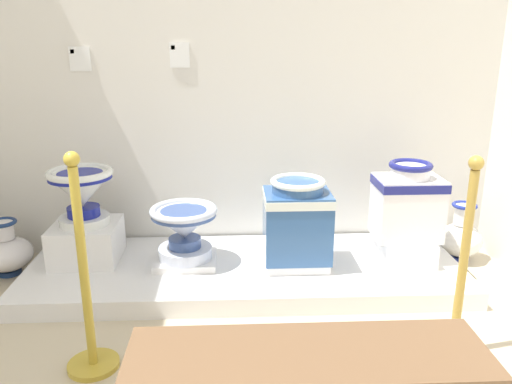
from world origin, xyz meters
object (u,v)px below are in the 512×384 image
Objects in this scene: plinth_block_leftmost at (296,261)px; decorative_vase_spare at (7,252)px; info_placard_second at (179,55)px; plinth_block_central_ornate at (87,242)px; stanchion_post_near_left at (87,302)px; antique_toilet_rightmost at (408,201)px; plinth_block_rightmost at (403,247)px; decorative_vase_companion at (461,237)px; antique_toilet_leftmost at (297,217)px; antique_toilet_slender_white at (184,226)px; antique_toilet_central_ornate at (82,190)px; stanchion_post_near_right at (459,300)px; info_placard_first at (80,59)px; plinth_block_slender_white at (186,260)px.

plinth_block_leftmost is 1.04× the size of decorative_vase_spare.
plinth_block_central_ornate is at bearing -147.56° from info_placard_second.
antique_toilet_rightmost is at bearing 27.22° from stanchion_post_near_left.
decorative_vase_companion is (0.45, 0.20, -0.02)m from plinth_block_rightmost.
decorative_vase_companion is (1.11, 0.27, 0.02)m from plinth_block_leftmost.
antique_toilet_leftmost is 0.71m from plinth_block_rightmost.
antique_toilet_slender_white is at bearing 175.38° from antique_toilet_leftmost.
stanchion_post_near_left reaches higher than decorative_vase_companion.
antique_toilet_rightmost is at bearing -2.15° from plinth_block_central_ornate.
stanchion_post_near_left is (0.26, -0.93, -0.23)m from antique_toilet_central_ornate.
antique_toilet_slender_white is 1.53m from stanchion_post_near_right.
info_placard_first is 0.16× the size of stanchion_post_near_right.
stanchion_post_near_right is at bearing -91.95° from antique_toilet_rightmost.
plinth_block_rightmost is at bearing 0.74° from plinth_block_slender_white.
antique_toilet_rightmost is at bearing 6.00° from antique_toilet_leftmost.
decorative_vase_companion reaches higher than plinth_block_rightmost.
antique_toilet_rightmost reaches higher than antique_toilet_slender_white.
decorative_vase_companion reaches higher than plinth_block_slender_white.
plinth_block_leftmost is at bearing -4.62° from plinth_block_slender_white.
stanchion_post_near_left reaches higher than plinth_block_rightmost.
stanchion_post_near_left reaches higher than plinth_block_slender_white.
antique_toilet_rightmost is 3.09× the size of info_placard_second.
stanchion_post_near_left reaches higher than antique_toilet_central_ornate.
antique_toilet_rightmost is 1.19× the size of decorative_vase_companion.
info_placard_second reaches higher than antique_toilet_rightmost.
plinth_block_leftmost is 0.75× the size of antique_toilet_leftmost.
plinth_block_leftmost is 1.00m from stanchion_post_near_right.
decorative_vase_companion is at bearing 23.67° from plinth_block_rightmost.
info_placard_first is 0.15× the size of stanchion_post_near_left.
info_placard_first is at bearing 174.35° from decorative_vase_companion.
plinth_block_leftmost is 2.42× the size of info_placard_second.
stanchion_post_near_right is (-0.03, -0.83, -0.20)m from antique_toilet_rightmost.
antique_toilet_slender_white is 1.22m from info_placard_first.
stanchion_post_near_left reaches higher than plinth_block_leftmost.
plinth_block_rightmost is at bearing 27.22° from stanchion_post_near_left.
info_placard_first is (-0.04, 0.36, 0.73)m from antique_toilet_central_ornate.
plinth_block_central_ornate is at bearing 171.51° from antique_toilet_slender_white.
info_placard_second is at bearing 172.46° from decorative_vase_companion.
decorative_vase_companion is at bearing 65.14° from stanchion_post_near_right.
decorative_vase_companion is (0.45, 0.20, -0.32)m from antique_toilet_rightmost.
plinth_block_rightmost reaches higher than plinth_block_slender_white.
antique_toilet_slender_white is 1.12× the size of decorative_vase_spare.
info_placard_second reaches higher than plinth_block_central_ornate.
plinth_block_rightmost is 1.88m from stanchion_post_near_left.
plinth_block_central_ornate is at bearing 154.56° from stanchion_post_near_right.
plinth_block_slender_white is 2.43× the size of info_placard_second.
decorative_vase_spare is at bearing 173.83° from plinth_block_leftmost.
antique_toilet_slender_white reaches higher than plinth_block_central_ornate.
antique_toilet_leftmost is 0.49× the size of stanchion_post_near_left.
info_placard_second reaches higher than decorative_vase_spare.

